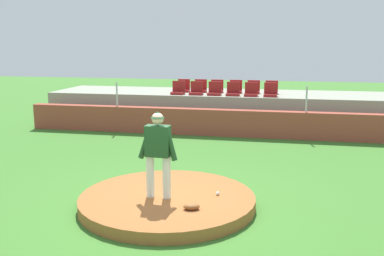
# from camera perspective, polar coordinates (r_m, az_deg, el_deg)

# --- Properties ---
(ground_plane) EXTENTS (60.00, 60.00, 0.00)m
(ground_plane) POSITION_cam_1_polar(r_m,az_deg,el_deg) (8.82, -3.24, -10.17)
(ground_plane) COLOR #3B7629
(pitchers_mound) EXTENTS (3.49, 3.49, 0.22)m
(pitchers_mound) POSITION_cam_1_polar(r_m,az_deg,el_deg) (8.78, -3.24, -9.49)
(pitchers_mound) COLOR #9F5F2F
(pitchers_mound) RESTS_ON ground_plane
(pitcher) EXTENTS (0.79, 0.28, 1.71)m
(pitcher) POSITION_cam_1_polar(r_m,az_deg,el_deg) (8.37, -4.48, -2.65)
(pitcher) COLOR silver
(pitcher) RESTS_ON pitchers_mound
(baseball) EXTENTS (0.07, 0.07, 0.07)m
(baseball) POSITION_cam_1_polar(r_m,az_deg,el_deg) (8.75, 3.39, -8.53)
(baseball) COLOR white
(baseball) RESTS_ON pitchers_mound
(fielding_glove) EXTENTS (0.34, 0.27, 0.11)m
(fielding_glove) POSITION_cam_1_polar(r_m,az_deg,el_deg) (8.02, -0.06, -10.25)
(fielding_glove) COLOR brown
(fielding_glove) RESTS_ON pitchers_mound
(brick_barrier) EXTENTS (13.99, 0.40, 0.92)m
(brick_barrier) POSITION_cam_1_polar(r_m,az_deg,el_deg) (15.24, 3.42, 0.73)
(brick_barrier) COLOR #9F4534
(brick_barrier) RESTS_ON ground_plane
(fence_post_left) EXTENTS (0.06, 0.06, 0.87)m
(fence_post_left) POSITION_cam_1_polar(r_m,az_deg,el_deg) (16.06, -9.81, 4.35)
(fence_post_left) COLOR silver
(fence_post_left) RESTS_ON brick_barrier
(fence_post_right) EXTENTS (0.06, 0.06, 0.87)m
(fence_post_right) POSITION_cam_1_polar(r_m,az_deg,el_deg) (14.97, 14.77, 3.67)
(fence_post_right) COLOR silver
(fence_post_right) RESTS_ON brick_barrier
(bleacher_platform) EXTENTS (13.80, 3.01, 1.27)m
(bleacher_platform) POSITION_cam_1_polar(r_m,az_deg,el_deg) (17.39, 4.50, 2.59)
(bleacher_platform) COLOR gray
(bleacher_platform) RESTS_ON ground_plane
(stadium_chair_0) EXTENTS (0.48, 0.44, 0.50)m
(stadium_chair_0) POSITION_cam_1_polar(r_m,az_deg,el_deg) (16.65, -1.82, 4.99)
(stadium_chair_0) COLOR maroon
(stadium_chair_0) RESTS_ON bleacher_platform
(stadium_chair_1) EXTENTS (0.48, 0.44, 0.50)m
(stadium_chair_1) POSITION_cam_1_polar(r_m,az_deg,el_deg) (16.51, 0.58, 4.94)
(stadium_chair_1) COLOR maroon
(stadium_chair_1) RESTS_ON bleacher_platform
(stadium_chair_2) EXTENTS (0.48, 0.44, 0.50)m
(stadium_chair_2) POSITION_cam_1_polar(r_m,az_deg,el_deg) (16.39, 2.97, 4.88)
(stadium_chair_2) COLOR maroon
(stadium_chair_2) RESTS_ON bleacher_platform
(stadium_chair_3) EXTENTS (0.48, 0.44, 0.50)m
(stadium_chair_3) POSITION_cam_1_polar(r_m,az_deg,el_deg) (16.29, 5.40, 4.81)
(stadium_chair_3) COLOR maroon
(stadium_chair_3) RESTS_ON bleacher_platform
(stadium_chair_4) EXTENTS (0.48, 0.44, 0.50)m
(stadium_chair_4) POSITION_cam_1_polar(r_m,az_deg,el_deg) (16.21, 7.76, 4.72)
(stadium_chair_4) COLOR maroon
(stadium_chair_4) RESTS_ON bleacher_platform
(stadium_chair_5) EXTENTS (0.48, 0.44, 0.50)m
(stadium_chair_5) POSITION_cam_1_polar(r_m,az_deg,el_deg) (16.17, 10.25, 4.63)
(stadium_chair_5) COLOR maroon
(stadium_chair_5) RESTS_ON bleacher_platform
(stadium_chair_6) EXTENTS (0.48, 0.44, 0.50)m
(stadium_chair_6) POSITION_cam_1_polar(r_m,az_deg,el_deg) (17.49, -1.13, 5.28)
(stadium_chair_6) COLOR maroon
(stadium_chair_6) RESTS_ON bleacher_platform
(stadium_chair_7) EXTENTS (0.48, 0.44, 0.50)m
(stadium_chair_7) POSITION_cam_1_polar(r_m,az_deg,el_deg) (17.38, 1.10, 5.25)
(stadium_chair_7) COLOR maroon
(stadium_chair_7) RESTS_ON bleacher_platform
(stadium_chair_8) EXTENTS (0.48, 0.44, 0.50)m
(stadium_chair_8) POSITION_cam_1_polar(r_m,az_deg,el_deg) (17.26, 3.28, 5.19)
(stadium_chair_8) COLOR maroon
(stadium_chair_8) RESTS_ON bleacher_platform
(stadium_chair_9) EXTENTS (0.48, 0.44, 0.50)m
(stadium_chair_9) POSITION_cam_1_polar(r_m,az_deg,el_deg) (17.17, 5.74, 5.12)
(stadium_chair_9) COLOR maroon
(stadium_chair_9) RESTS_ON bleacher_platform
(stadium_chair_10) EXTENTS (0.48, 0.44, 0.50)m
(stadium_chair_10) POSITION_cam_1_polar(r_m,az_deg,el_deg) (17.10, 8.05, 5.04)
(stadium_chair_10) COLOR maroon
(stadium_chair_10) RESTS_ON bleacher_platform
(stadium_chair_11) EXTENTS (0.48, 0.44, 0.50)m
(stadium_chair_11) POSITION_cam_1_polar(r_m,az_deg,el_deg) (17.06, 10.38, 4.96)
(stadium_chair_11) COLOR maroon
(stadium_chair_11) RESTS_ON bleacher_platform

